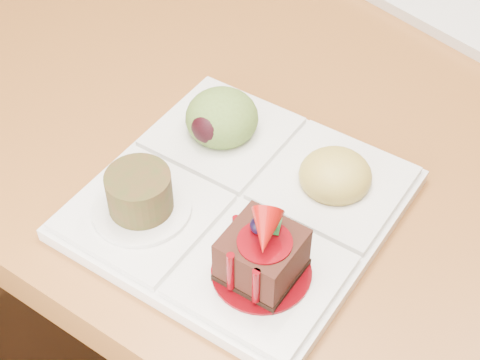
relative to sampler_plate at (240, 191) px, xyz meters
The scene contains 2 objects.
ground 1.07m from the sampler_plate, 92.49° to the left, with size 6.00×6.00×0.00m, color #502C17.
sampler_plate is the anchor object (origin of this frame).
Camera 1 is at (0.26, -1.07, 1.20)m, focal length 55.00 mm.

